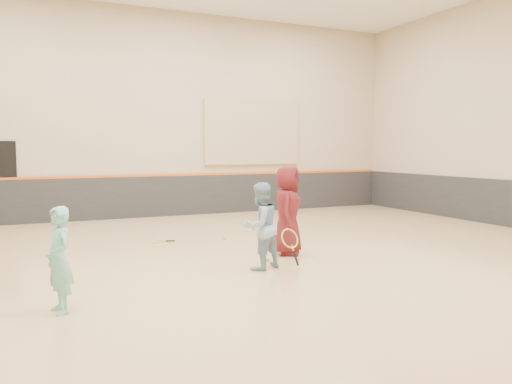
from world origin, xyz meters
name	(u,v)px	position (x,y,z in m)	size (l,w,h in m)	color
room	(245,212)	(0.00, 0.00, 0.81)	(15.04, 12.04, 6.22)	tan
wainscot_back	(166,196)	(0.00, 5.97, 0.60)	(14.90, 0.04, 1.20)	#232326
accent_stripe	(166,175)	(0.00, 5.96, 1.22)	(14.90, 0.03, 0.06)	#D85914
acoustic_panel	(253,133)	(2.80, 5.95, 2.50)	(3.20, 0.08, 2.00)	tan
girl	(59,260)	(-3.33, -2.08, 0.65)	(0.48, 0.31, 1.31)	#7BD5D2
instructor	(260,226)	(-0.18, -1.08, 0.72)	(0.70, 0.55, 1.45)	#83ABCA
young_man	(288,210)	(0.78, -0.23, 0.84)	(0.82, 0.53, 1.68)	#5A151B
held_racket	(290,238)	(0.15, -1.50, 0.56)	(0.37, 0.37, 0.69)	#AACC2C
spare_racket	(159,240)	(-1.15, 2.03, 0.04)	(0.64, 0.64, 0.07)	#AAC42B
ball_under_racket	(268,259)	(0.18, -0.62, 0.03)	(0.07, 0.07, 0.07)	#C4D531
ball_in_hand	(297,199)	(0.93, -0.34, 1.05)	(0.07, 0.07, 0.07)	#B3D231
ball_beside_spare	(225,238)	(0.24, 1.69, 0.03)	(0.07, 0.07, 0.07)	#C7DB33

